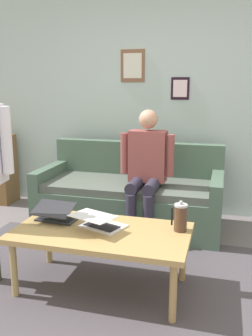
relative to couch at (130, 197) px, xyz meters
The scene contains 9 objects.
ground_plane 1.61m from the couch, 95.45° to the left, with size 7.68×7.68×0.00m, color slate.
area_rug 1.48m from the couch, 95.03° to the left, with size 2.89×2.25×0.01m, color #49434A.
back_wall 1.23m from the couch, 103.49° to the right, with size 7.04×0.11×2.70m.
couch is the anchor object (origin of this frame).
coffee_table 1.35m from the couch, 95.40° to the left, with size 1.30×0.69×0.47m.
laptop_left 1.33m from the couch, 94.59° to the left, with size 0.41×0.43×0.13m.
laptop_center 1.28m from the couch, 77.06° to the left, with size 0.34×0.31×0.15m.
french_press 1.40m from the couch, 120.09° to the left, with size 0.12×0.10×0.23m.
person_seated 0.53m from the couch, 134.57° to the left, with size 0.55×0.51×1.28m.
Camera 1 is at (-0.82, 2.15, 1.52)m, focal length 39.02 mm.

